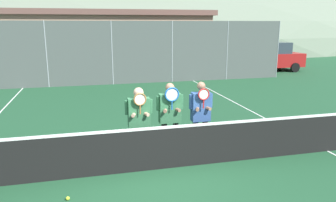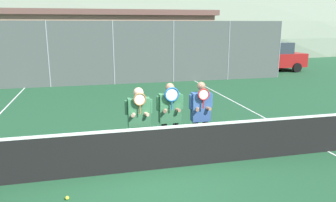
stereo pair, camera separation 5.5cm
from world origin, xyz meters
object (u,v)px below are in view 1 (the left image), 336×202
car_center (196,59)px  tennis_ball_on_court (68,198)px  car_left_of_center (110,62)px  player_leftmost (139,117)px  player_center_left (170,114)px  player_center_right (201,113)px  car_far_left (14,63)px  car_right_of_center (268,57)px

car_center → tennis_ball_on_court: car_center is taller
car_left_of_center → player_leftmost: bearing=-91.4°
player_center_left → tennis_ball_on_court: 2.85m
player_center_right → car_left_of_center: (-1.12, 12.51, -0.16)m
tennis_ball_on_court → player_center_left: bearing=32.9°
player_center_left → car_center: bearing=68.6°
car_far_left → tennis_ball_on_court: bearing=-76.3°
car_left_of_center → tennis_ball_on_court: size_ratio=70.41×
car_far_left → car_right_of_center: car_right_of_center is taller
player_center_left → car_right_of_center: (9.74, 12.26, -0.10)m
car_right_of_center → car_center: bearing=-178.3°
tennis_ball_on_court → car_far_left: bearing=103.7°
player_leftmost → car_far_left: (-4.93, 12.61, -0.10)m
car_far_left → player_center_right: bearing=-63.3°
player_center_right → car_right_of_center: size_ratio=0.40×
player_center_left → car_left_of_center: size_ratio=0.37×
player_leftmost → player_center_left: 0.72m
car_left_of_center → car_center: size_ratio=1.13×
player_leftmost → car_right_of_center: size_ratio=0.38×
car_right_of_center → player_center_left: bearing=-128.5°
player_center_left → car_right_of_center: bearing=51.5°
car_left_of_center → car_center: (5.16, -0.33, 0.05)m
player_leftmost → tennis_ball_on_court: size_ratio=24.76×
car_center → car_right_of_center: bearing=1.7°
car_right_of_center → tennis_ball_on_court: (-11.97, -13.71, -0.91)m
player_center_left → player_center_right: size_ratio=1.00×
car_far_left → car_center: bearing=-2.5°
car_center → tennis_ball_on_court: 15.28m
player_center_right → player_center_left: bearing=175.0°
player_center_right → car_center: (4.04, 12.18, -0.11)m
car_left_of_center → tennis_ball_on_court: car_left_of_center is taller
player_center_right → player_leftmost: bearing=178.7°
car_right_of_center → tennis_ball_on_court: bearing=-131.1°
player_leftmost → tennis_ball_on_court: player_leftmost is taller
player_center_right → car_center: 12.83m
player_leftmost → car_left_of_center: size_ratio=0.35×
player_leftmost → car_left_of_center: player_leftmost is taller
player_center_left → player_leftmost: bearing=-177.6°
car_left_of_center → player_center_right: bearing=-84.9°
tennis_ball_on_court → car_center: bearing=62.7°
car_left_of_center → car_right_of_center: 10.15m
car_right_of_center → player_center_right: bearing=-126.2°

